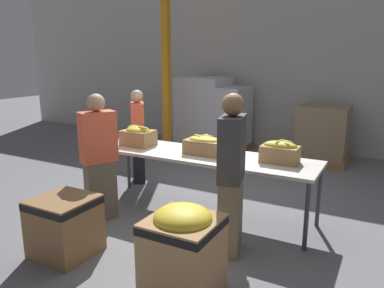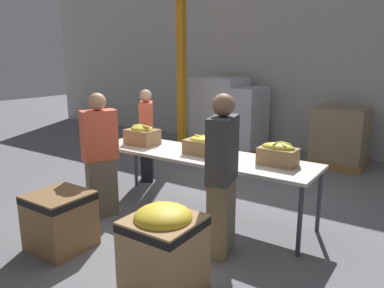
# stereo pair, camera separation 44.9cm
# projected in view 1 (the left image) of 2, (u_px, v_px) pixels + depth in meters

# --- Properties ---
(ground_plane) EXTENTS (30.00, 30.00, 0.00)m
(ground_plane) POSITION_uv_depth(u_px,v_px,m) (200.00, 213.00, 5.00)
(ground_plane) COLOR slate
(wall_back) EXTENTS (16.00, 0.08, 4.00)m
(wall_back) POSITION_uv_depth(u_px,v_px,m) (289.00, 59.00, 8.12)
(wall_back) COLOR #B7B7B2
(wall_back) RESTS_ON ground_plane
(sorting_table) EXTENTS (3.01, 0.82, 0.82)m
(sorting_table) POSITION_uv_depth(u_px,v_px,m) (200.00, 157.00, 4.82)
(sorting_table) COLOR beige
(sorting_table) RESTS_ON ground_plane
(banana_box_0) EXTENTS (0.44, 0.32, 0.29)m
(banana_box_0) POSITION_uv_depth(u_px,v_px,m) (138.00, 136.00, 5.23)
(banana_box_0) COLOR #A37A4C
(banana_box_0) RESTS_ON sorting_table
(banana_box_1) EXTENTS (0.48, 0.31, 0.26)m
(banana_box_1) POSITION_uv_depth(u_px,v_px,m) (204.00, 145.00, 4.76)
(banana_box_1) COLOR #A37A4C
(banana_box_1) RESTS_ON sorting_table
(banana_box_2) EXTENTS (0.43, 0.26, 0.28)m
(banana_box_2) POSITION_uv_depth(u_px,v_px,m) (280.00, 152.00, 4.38)
(banana_box_2) COLOR #A37A4C
(banana_box_2) RESTS_ON sorting_table
(volunteer_0) EXTENTS (0.41, 0.45, 1.52)m
(volunteer_0) POSITION_uv_depth(u_px,v_px,m) (138.00, 137.00, 6.12)
(volunteer_0) COLOR black
(volunteer_0) RESTS_ON ground_plane
(volunteer_1) EXTENTS (0.33, 0.49, 1.69)m
(volunteer_1) POSITION_uv_depth(u_px,v_px,m) (231.00, 176.00, 3.84)
(volunteer_1) COLOR #6B604C
(volunteer_1) RESTS_ON ground_plane
(volunteer_2) EXTENTS (0.39, 0.48, 1.61)m
(volunteer_2) POSITION_uv_depth(u_px,v_px,m) (99.00, 159.00, 4.64)
(volunteer_2) COLOR #6B604C
(volunteer_2) RESTS_ON ground_plane
(donation_bin_0) EXTENTS (0.59, 0.59, 0.62)m
(donation_bin_0) POSITION_uv_depth(u_px,v_px,m) (65.00, 224.00, 3.90)
(donation_bin_0) COLOR olive
(donation_bin_0) RESTS_ON ground_plane
(donation_bin_1) EXTENTS (0.59, 0.59, 0.81)m
(donation_bin_1) POSITION_uv_depth(u_px,v_px,m) (183.00, 248.00, 3.21)
(donation_bin_1) COLOR tan
(donation_bin_1) RESTS_ON ground_plane
(support_pillar) EXTENTS (0.15, 0.15, 4.00)m
(support_pillar) POSITION_uv_depth(u_px,v_px,m) (166.00, 59.00, 7.72)
(support_pillar) COLOR orange
(support_pillar) RESTS_ON ground_plane
(pallet_stack_0) EXTENTS (0.99, 0.99, 1.12)m
(pallet_stack_0) POSITION_uv_depth(u_px,v_px,m) (323.00, 134.00, 7.37)
(pallet_stack_0) COLOR olive
(pallet_stack_0) RESTS_ON ground_plane
(pallet_stack_1) EXTENTS (1.05, 1.05, 1.41)m
(pallet_stack_1) POSITION_uv_depth(u_px,v_px,m) (224.00, 119.00, 8.28)
(pallet_stack_1) COLOR olive
(pallet_stack_1) RESTS_ON ground_plane
(pallet_stack_2) EXTENTS (1.12, 1.12, 1.60)m
(pallet_stack_2) POSITION_uv_depth(u_px,v_px,m) (204.00, 113.00, 8.55)
(pallet_stack_2) COLOR olive
(pallet_stack_2) RESTS_ON ground_plane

